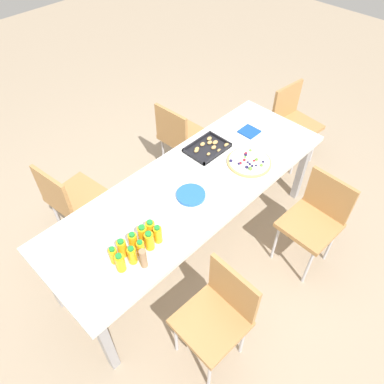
% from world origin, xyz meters
% --- Properties ---
extents(ground_plane, '(12.00, 12.00, 0.00)m').
position_xyz_m(ground_plane, '(0.00, 0.00, 0.00)').
color(ground_plane, tan).
extents(party_table, '(2.41, 0.82, 0.74)m').
position_xyz_m(party_table, '(0.00, 0.00, 0.68)').
color(party_table, silver).
rests_on(party_table, ground_plane).
extents(chair_far_right, '(0.42, 0.42, 0.83)m').
position_xyz_m(chair_far_right, '(0.58, 0.72, 0.50)').
color(chair_far_right, '#B7844C').
rests_on(chair_far_right, ground_plane).
extents(chair_near_right, '(0.42, 0.42, 0.83)m').
position_xyz_m(chair_near_right, '(0.59, -0.77, 0.50)').
color(chair_near_right, '#B7844C').
rests_on(chair_near_right, ground_plane).
extents(chair_end, '(0.44, 0.44, 0.83)m').
position_xyz_m(chair_end, '(1.56, 0.09, 0.50)').
color(chair_end, '#B7844C').
rests_on(chair_end, ground_plane).
extents(chair_near_left, '(0.42, 0.42, 0.83)m').
position_xyz_m(chair_near_left, '(-0.53, -0.74, 0.50)').
color(chair_near_left, '#B7844C').
rests_on(chair_near_left, ground_plane).
extents(chair_far_left, '(0.44, 0.44, 0.83)m').
position_xyz_m(chair_far_left, '(-0.63, 0.79, 0.50)').
color(chair_far_left, '#B7844C').
rests_on(chair_far_left, ground_plane).
extents(juice_bottle_0, '(0.06, 0.06, 0.15)m').
position_xyz_m(juice_bottle_0, '(-0.83, -0.19, 0.81)').
color(juice_bottle_0, '#FAAD14').
rests_on(juice_bottle_0, party_table).
extents(juice_bottle_1, '(0.06, 0.06, 0.14)m').
position_xyz_m(juice_bottle_1, '(-0.74, -0.20, 0.81)').
color(juice_bottle_1, '#FAAE14').
rests_on(juice_bottle_1, party_table).
extents(juice_bottle_2, '(0.05, 0.05, 0.13)m').
position_xyz_m(juice_bottle_2, '(-0.67, -0.20, 0.80)').
color(juice_bottle_2, '#FAAD14').
rests_on(juice_bottle_2, party_table).
extents(juice_bottle_3, '(0.06, 0.06, 0.15)m').
position_xyz_m(juice_bottle_3, '(-0.60, -0.20, 0.81)').
color(juice_bottle_3, '#F9AE14').
rests_on(juice_bottle_3, party_table).
extents(juice_bottle_4, '(0.06, 0.06, 0.14)m').
position_xyz_m(juice_bottle_4, '(-0.52, -0.20, 0.80)').
color(juice_bottle_4, '#F9AC14').
rests_on(juice_bottle_4, party_table).
extents(juice_bottle_5, '(0.05, 0.05, 0.14)m').
position_xyz_m(juice_bottle_5, '(-0.82, -0.12, 0.80)').
color(juice_bottle_5, '#FAAD14').
rests_on(juice_bottle_5, party_table).
extents(juice_bottle_6, '(0.06, 0.06, 0.14)m').
position_xyz_m(juice_bottle_6, '(-0.75, -0.12, 0.81)').
color(juice_bottle_6, '#F9AC14').
rests_on(juice_bottle_6, party_table).
extents(juice_bottle_7, '(0.06, 0.06, 0.15)m').
position_xyz_m(juice_bottle_7, '(-0.67, -0.13, 0.81)').
color(juice_bottle_7, '#F9AE14').
rests_on(juice_bottle_7, party_table).
extents(juice_bottle_8, '(0.06, 0.06, 0.15)m').
position_xyz_m(juice_bottle_8, '(-0.59, -0.13, 0.81)').
color(juice_bottle_8, '#F9AC14').
rests_on(juice_bottle_8, party_table).
extents(juice_bottle_9, '(0.06, 0.06, 0.13)m').
position_xyz_m(juice_bottle_9, '(-0.52, -0.13, 0.80)').
color(juice_bottle_9, '#F9AE14').
rests_on(juice_bottle_9, party_table).
extents(fruit_pizza, '(0.35, 0.35, 0.05)m').
position_xyz_m(fruit_pizza, '(0.49, -0.15, 0.75)').
color(fruit_pizza, tan).
rests_on(fruit_pizza, party_table).
extents(snack_tray, '(0.34, 0.25, 0.04)m').
position_xyz_m(snack_tray, '(0.39, 0.20, 0.75)').
color(snack_tray, black).
rests_on(snack_tray, party_table).
extents(plate_stack, '(0.21, 0.21, 0.02)m').
position_xyz_m(plate_stack, '(-0.09, -0.07, 0.75)').
color(plate_stack, blue).
rests_on(plate_stack, party_table).
extents(napkin_stack, '(0.15, 0.15, 0.01)m').
position_xyz_m(napkin_stack, '(0.81, 0.09, 0.74)').
color(napkin_stack, '#194CA5').
rests_on(napkin_stack, party_table).
extents(cardboard_tube, '(0.04, 0.04, 0.15)m').
position_xyz_m(cardboard_tube, '(-0.71, -0.28, 0.81)').
color(cardboard_tube, '#9E7A56').
rests_on(cardboard_tube, party_table).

